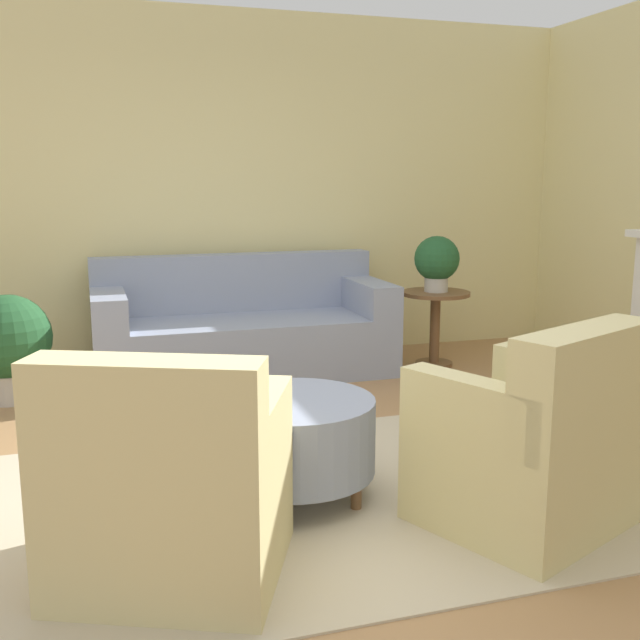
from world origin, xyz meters
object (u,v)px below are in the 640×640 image
side_table (435,315)px  armchair_right (533,447)px  potted_plant_floor (8,342)px  couch (243,332)px  ottoman_table (294,435)px  potted_plant_on_side_table (437,261)px  armchair_left (169,491)px

side_table → armchair_right: bearing=-107.6°
side_table → potted_plant_floor: bearing=-179.4°
couch → armchair_right: 3.00m
ottoman_table → potted_plant_on_side_table: size_ratio=1.74×
armchair_left → side_table: (2.39, 2.69, 0.06)m
ottoman_table → potted_plant_on_side_table: (1.75, 2.10, 0.55)m
potted_plant_floor → armchair_left: bearing=-73.8°
armchair_right → potted_plant_on_side_table: (0.85, 2.69, 0.49)m
couch → potted_plant_floor: bearing=-170.9°
couch → potted_plant_floor: (-1.65, -0.26, 0.09)m
armchair_right → ottoman_table: armchair_right is taller
armchair_left → side_table: 3.60m
potted_plant_on_side_table → potted_plant_floor: size_ratio=0.60×
armchair_left → potted_plant_floor: size_ratio=1.40×
ottoman_table → armchair_right: bearing=-33.3°
couch → potted_plant_on_side_table: bearing=-8.7°
couch → ottoman_table: 2.34m
potted_plant_on_side_table → potted_plant_floor: potted_plant_on_side_table is taller
ottoman_table → side_table: (1.75, 2.10, 0.11)m
couch → ottoman_table: bearing=-95.9°
potted_plant_floor → armchair_right: bearing=-49.0°
side_table → potted_plant_on_side_table: potted_plant_on_side_table is taller
couch → ottoman_table: size_ratio=2.90×
couch → side_table: 1.53m
ottoman_table → potted_plant_on_side_table: potted_plant_on_side_table is taller
couch → armchair_left: size_ratio=2.18×
armchair_left → ottoman_table: armchair_left is taller
couch → ottoman_table: (-0.24, -2.33, -0.02)m
side_table → potted_plant_floor: potted_plant_floor is taller
side_table → potted_plant_floor: (-3.17, -0.03, -0.00)m
couch → armchair_right: armchair_right is taller
couch → potted_plant_on_side_table: size_ratio=5.05×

